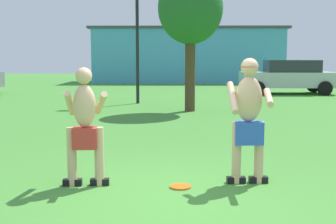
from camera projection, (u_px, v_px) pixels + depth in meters
name	position (u px, v px, depth m)	size (l,w,h in m)	color
ground_plane	(182.00, 197.00, 5.80)	(80.00, 80.00, 0.00)	#428433
player_with_cap	(249.00, 114.00, 6.33)	(0.63, 0.61, 1.77)	black
player_in_red	(85.00, 125.00, 6.24)	(0.66, 0.55, 1.63)	black
frisbee	(180.00, 187.00, 6.23)	(0.29, 0.29, 0.03)	orange
car_silver_mid_lot	(288.00, 76.00, 21.46)	(4.32, 2.07, 1.58)	silver
lamp_post	(137.00, 23.00, 16.83)	(0.60, 0.24, 4.75)	black
outbuilding_behind_lot	(188.00, 55.00, 31.11)	(12.88, 4.59, 3.65)	#4C9ED1
tree_right_field	(190.00, 10.00, 14.42)	(2.06, 2.06, 4.42)	#4C3823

